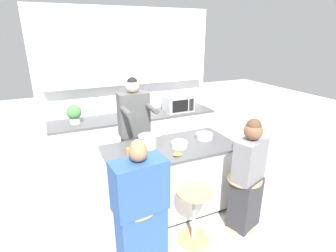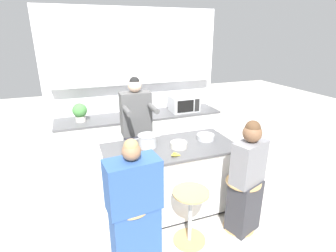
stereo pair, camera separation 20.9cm
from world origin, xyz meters
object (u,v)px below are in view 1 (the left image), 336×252
(bar_stool_rightmost, at_px, (242,198))
(person_wrapped_blanket, at_px, (141,210))
(person_cooking, at_px, (135,139))
(potted_plant, at_px, (74,113))
(kitchen_island, at_px, (171,178))
(coffee_cup_near, at_px, (130,151))
(person_seated_near, at_px, (247,180))
(bar_stool_center, at_px, (194,212))
(bar_stool_leftmost, at_px, (137,229))
(banana_bunch, at_px, (177,154))
(microwave, at_px, (178,103))
(cooking_pot, at_px, (148,141))
(fruit_bowl, at_px, (179,145))

(bar_stool_rightmost, height_order, person_wrapped_blanket, person_wrapped_blanket)
(person_cooking, relative_size, potted_plant, 5.78)
(kitchen_island, relative_size, person_wrapped_blanket, 1.20)
(person_cooking, distance_m, person_wrapped_blanket, 1.35)
(kitchen_island, xyz_separation_m, potted_plant, (-1.00, 1.45, 0.62))
(coffee_cup_near, bearing_deg, person_wrapped_blanket, -98.99)
(person_cooking, xyz_separation_m, person_seated_near, (0.97, -1.29, -0.21))
(bar_stool_center, height_order, person_seated_near, person_seated_near)
(bar_stool_leftmost, relative_size, person_seated_near, 0.47)
(bar_stool_center, xyz_separation_m, banana_bunch, (-0.05, 0.36, 0.57))
(person_wrapped_blanket, distance_m, microwave, 2.57)
(potted_plant, bearing_deg, bar_stool_rightmost, -51.42)
(kitchen_island, relative_size, bar_stool_rightmost, 2.52)
(banana_bunch, xyz_separation_m, microwave, (0.85, 1.68, 0.12))
(kitchen_island, height_order, bar_stool_rightmost, kitchen_island)
(banana_bunch, bearing_deg, person_seated_near, -28.60)
(cooking_pot, bearing_deg, microwave, 50.69)
(bar_stool_leftmost, relative_size, person_wrapped_blanket, 0.48)
(fruit_bowl, distance_m, microwave, 1.64)
(fruit_bowl, distance_m, coffee_cup_near, 0.63)
(bar_stool_rightmost, xyz_separation_m, fruit_bowl, (-0.58, 0.59, 0.59))
(kitchen_island, bearing_deg, person_seated_near, -44.29)
(person_seated_near, xyz_separation_m, fruit_bowl, (-0.60, 0.61, 0.32))
(bar_stool_rightmost, relative_size, person_cooking, 0.38)
(person_seated_near, distance_m, cooking_pot, 1.28)
(bar_stool_rightmost, height_order, coffee_cup_near, coffee_cup_near)
(cooking_pot, xyz_separation_m, potted_plant, (-0.73, 1.35, 0.08))
(microwave, height_order, potted_plant, potted_plant)
(person_cooking, relative_size, person_seated_near, 1.23)
(person_cooking, height_order, person_wrapped_blanket, person_cooking)
(fruit_bowl, relative_size, microwave, 0.41)
(kitchen_island, bearing_deg, person_wrapped_blanket, -133.58)
(bar_stool_leftmost, xyz_separation_m, banana_bunch, (0.62, 0.35, 0.57))
(person_cooking, distance_m, fruit_bowl, 0.78)
(bar_stool_leftmost, xyz_separation_m, coffee_cup_near, (0.13, 0.62, 0.59))
(bar_stool_leftmost, relative_size, person_cooking, 0.38)
(bar_stool_rightmost, xyz_separation_m, microwave, (0.14, 2.06, 0.69))
(bar_stool_leftmost, bearing_deg, banana_bunch, 29.54)
(person_seated_near, distance_m, coffee_cup_near, 1.43)
(bar_stool_leftmost, height_order, microwave, microwave)
(bar_stool_center, xyz_separation_m, fruit_bowl, (0.09, 0.57, 0.59))
(bar_stool_center, relative_size, potted_plant, 2.20)
(kitchen_island, distance_m, potted_plant, 1.87)
(bar_stool_leftmost, distance_m, bar_stool_center, 0.67)
(potted_plant, bearing_deg, person_cooking, -49.17)
(person_cooking, distance_m, person_seated_near, 1.63)
(kitchen_island, xyz_separation_m, microwave, (0.81, 1.41, 0.60))
(kitchen_island, distance_m, person_seated_near, 0.98)
(kitchen_island, distance_m, bar_stool_rightmost, 0.93)
(bar_stool_rightmost, xyz_separation_m, person_cooking, (-0.95, 1.26, 0.47))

